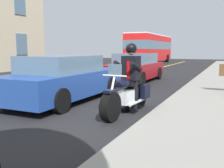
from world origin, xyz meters
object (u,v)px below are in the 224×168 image
(bus_far, at_px, (150,47))
(car_dark, at_px, (135,68))
(motorcycle_main, at_px, (127,95))
(car_silver, at_px, (65,79))
(rider_main, at_px, (131,71))

(bus_far, bearing_deg, car_dark, 13.89)
(motorcycle_main, xyz_separation_m, car_silver, (-0.70, -2.36, 0.24))
(bus_far, relative_size, car_silver, 2.40)
(motorcycle_main, relative_size, bus_far, 0.20)
(rider_main, height_order, bus_far, bus_far)
(car_silver, bearing_deg, bus_far, -170.11)
(bus_far, height_order, car_silver, bus_far)
(car_silver, relative_size, car_dark, 1.00)
(rider_main, distance_m, car_dark, 6.43)
(motorcycle_main, height_order, rider_main, rider_main)
(bus_far, bearing_deg, motorcycle_main, 15.04)
(car_dark, bearing_deg, car_silver, -3.07)
(motorcycle_main, distance_m, rider_main, 0.61)
(rider_main, distance_m, car_silver, 2.45)
(rider_main, relative_size, car_dark, 0.38)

